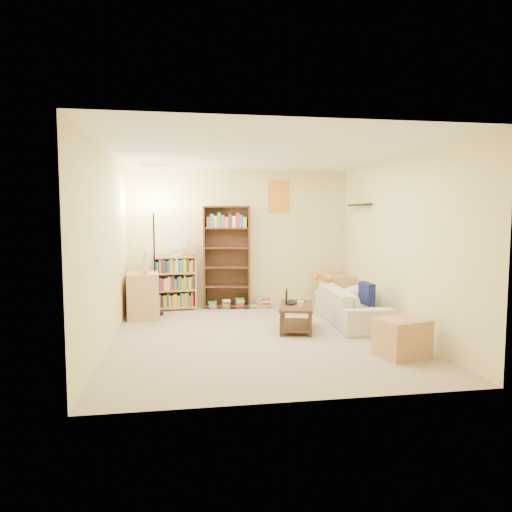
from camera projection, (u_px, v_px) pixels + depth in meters
name	position (u px, v px, depth m)	size (l,w,h in m)	color
room	(261.00, 219.00, 6.17)	(4.50, 4.54, 2.52)	tan
sofa	(352.00, 305.00, 7.11)	(0.83, 1.91, 0.55)	beige
navy_pillow	(367.00, 294.00, 6.70)	(0.36, 0.11, 0.32)	#12194F
cream_blanket	(360.00, 292.00, 7.16)	(0.50, 0.36, 0.22)	beige
tabby_cat	(325.00, 277.00, 7.77)	(0.43, 0.17, 0.15)	orange
coffee_table	(296.00, 314.00, 6.63)	(0.67, 0.94, 0.38)	#49311C
laptop	(295.00, 303.00, 6.71)	(0.32, 0.37, 0.02)	black
laptop_screen	(286.00, 296.00, 6.71)	(0.01, 0.28, 0.19)	white
mug	(301.00, 304.00, 6.42)	(0.13, 0.13, 0.09)	white
tv_remote	(303.00, 301.00, 6.88)	(0.05, 0.15, 0.02)	black
tv_stand	(143.00, 295.00, 7.47)	(0.49, 0.69, 0.74)	#DCB06B
television	(143.00, 261.00, 7.42)	(0.13, 0.67, 0.38)	black
tall_bookshelf	(227.00, 254.00, 8.20)	(0.86, 0.41, 1.84)	#472D1B
short_bookshelf	(175.00, 283.00, 8.09)	(0.77, 0.37, 0.96)	tan
desk_fan	(177.00, 243.00, 8.00)	(0.34, 0.19, 0.45)	silver
floor_lamp	(154.00, 228.00, 7.56)	(0.31, 0.31, 1.84)	black
side_table	(337.00, 291.00, 8.32)	(0.51, 0.51, 0.58)	tan
end_cabinet	(402.00, 338.00, 5.39)	(0.54, 0.45, 0.45)	tan
book_stacks	(241.00, 304.00, 8.21)	(1.11, 0.20, 0.19)	red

